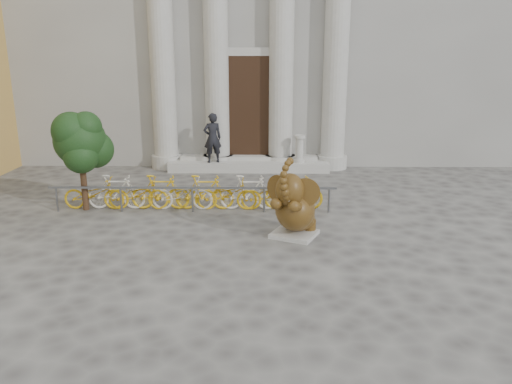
{
  "coord_description": "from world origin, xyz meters",
  "views": [
    {
      "loc": [
        0.52,
        -9.14,
        4.28
      ],
      "look_at": [
        0.37,
        2.3,
        1.1
      ],
      "focal_mm": 35.0,
      "sensor_mm": 36.0,
      "label": 1
    }
  ],
  "objects_px": {
    "bike_rack": "(193,192)",
    "pedestrian": "(213,138)",
    "tree": "(81,142)",
    "elephant_statue": "(294,208)"
  },
  "relations": [
    {
      "from": "elephant_statue",
      "to": "pedestrian",
      "type": "bearing_deg",
      "value": 135.89
    },
    {
      "from": "bike_rack",
      "to": "tree",
      "type": "height_order",
      "value": "tree"
    },
    {
      "from": "tree",
      "to": "elephant_statue",
      "type": "bearing_deg",
      "value": -19.77
    },
    {
      "from": "elephant_statue",
      "to": "tree",
      "type": "relative_size",
      "value": 0.72
    },
    {
      "from": "elephant_statue",
      "to": "bike_rack",
      "type": "bearing_deg",
      "value": 166.65
    },
    {
      "from": "tree",
      "to": "pedestrian",
      "type": "xyz_separation_m",
      "value": [
        3.13,
        4.79,
        -0.67
      ]
    },
    {
      "from": "bike_rack",
      "to": "pedestrian",
      "type": "bearing_deg",
      "value": 88.64
    },
    {
      "from": "elephant_statue",
      "to": "pedestrian",
      "type": "height_order",
      "value": "pedestrian"
    },
    {
      "from": "elephant_statue",
      "to": "pedestrian",
      "type": "relative_size",
      "value": 1.09
    },
    {
      "from": "bike_rack",
      "to": "pedestrian",
      "type": "relative_size",
      "value": 4.37
    }
  ]
}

